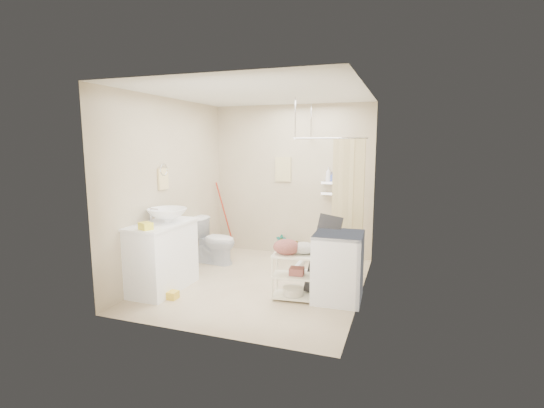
{
  "coord_description": "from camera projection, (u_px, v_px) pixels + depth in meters",
  "views": [
    {
      "loc": [
        1.9,
        -4.97,
        1.96
      ],
      "look_at": [
        0.1,
        0.25,
        1.1
      ],
      "focal_mm": 26.0,
      "sensor_mm": 36.0,
      "label": 1
    }
  ],
  "objects": [
    {
      "name": "floor",
      "position": [
        259.0,
        283.0,
        5.55
      ],
      "size": [
        3.2,
        3.2,
        0.0
      ],
      "primitive_type": "plane",
      "color": "beige",
      "rests_on": "ground"
    },
    {
      "name": "ceiling",
      "position": [
        258.0,
        93.0,
        5.15
      ],
      "size": [
        2.8,
        3.2,
        0.04
      ],
      "primitive_type": "cube",
      "color": "silver",
      "rests_on": "ground"
    },
    {
      "name": "wall_back",
      "position": [
        292.0,
        181.0,
        6.85
      ],
      "size": [
        2.8,
        0.04,
        2.6
      ],
      "primitive_type": "cube",
      "color": "beige",
      "rests_on": "ground"
    },
    {
      "name": "wall_front",
      "position": [
        201.0,
        211.0,
        3.86
      ],
      "size": [
        2.8,
        0.04,
        2.6
      ],
      "primitive_type": "cube",
      "color": "beige",
      "rests_on": "ground"
    },
    {
      "name": "wall_left",
      "position": [
        170.0,
        188.0,
        5.8
      ],
      "size": [
        0.04,
        3.2,
        2.6
      ],
      "primitive_type": "cube",
      "color": "beige",
      "rests_on": "ground"
    },
    {
      "name": "wall_right",
      "position": [
        364.0,
        196.0,
        4.9
      ],
      "size": [
        0.04,
        3.2,
        2.6
      ],
      "primitive_type": "cube",
      "color": "beige",
      "rests_on": "ground"
    },
    {
      "name": "vanity",
      "position": [
        162.0,
        256.0,
        5.26
      ],
      "size": [
        0.6,
        1.05,
        0.91
      ],
      "primitive_type": "cube",
      "rotation": [
        0.0,
        0.0,
        -0.02
      ],
      "color": "white",
      "rests_on": "ground"
    },
    {
      "name": "sink",
      "position": [
        167.0,
        215.0,
        5.26
      ],
      "size": [
        0.65,
        0.65,
        0.18
      ],
      "primitive_type": "imported",
      "rotation": [
        0.0,
        0.0,
        -0.29
      ],
      "color": "white",
      "rests_on": "vanity"
    },
    {
      "name": "counter_basket",
      "position": [
        146.0,
        226.0,
        4.79
      ],
      "size": [
        0.2,
        0.18,
        0.09
      ],
      "primitive_type": "cube",
      "rotation": [
        0.0,
        0.0,
        -0.41
      ],
      "color": "yellow",
      "rests_on": "vanity"
    },
    {
      "name": "floor_basket",
      "position": [
        171.0,
        293.0,
        4.99
      ],
      "size": [
        0.25,
        0.2,
        0.14
      ],
      "primitive_type": "cube",
      "rotation": [
        0.0,
        0.0,
        -0.0
      ],
      "color": "yellow",
      "rests_on": "ground"
    },
    {
      "name": "toilet",
      "position": [
        214.0,
        240.0,
        6.44
      ],
      "size": [
        0.77,
        0.49,
        0.75
      ],
      "primitive_type": "imported",
      "rotation": [
        0.0,
        0.0,
        1.47
      ],
      "color": "silver",
      "rests_on": "ground"
    },
    {
      "name": "mop",
      "position": [
        224.0,
        216.0,
        7.28
      ],
      "size": [
        0.15,
        0.15,
        1.24
      ],
      "primitive_type": null,
      "rotation": [
        0.0,
        0.0,
        -0.31
      ],
      "color": "#B22B19",
      "rests_on": "ground"
    },
    {
      "name": "potted_plant_a",
      "position": [
        281.0,
        245.0,
        6.93
      ],
      "size": [
        0.21,
        0.16,
        0.35
      ],
      "primitive_type": "imported",
      "rotation": [
        0.0,
        0.0,
        0.21
      ],
      "color": "brown",
      "rests_on": "ground"
    },
    {
      "name": "potted_plant_b",
      "position": [
        294.0,
        248.0,
        6.8
      ],
      "size": [
        0.2,
        0.17,
        0.3
      ],
      "primitive_type": "imported",
      "rotation": [
        0.0,
        0.0,
        -0.28
      ],
      "color": "#974C28",
      "rests_on": "ground"
    },
    {
      "name": "hanging_towel",
      "position": [
        283.0,
        169.0,
        6.85
      ],
      "size": [
        0.28,
        0.03,
        0.42
      ],
      "primitive_type": "cube",
      "color": "beige",
      "rests_on": "wall_back"
    },
    {
      "name": "towel_ring",
      "position": [
        163.0,
        177.0,
        5.58
      ],
      "size": [
        0.04,
        0.22,
        0.34
      ],
      "primitive_type": null,
      "color": "#F2D990",
      "rests_on": "wall_left"
    },
    {
      "name": "tp_holder",
      "position": [
        176.0,
        226.0,
        5.93
      ],
      "size": [
        0.08,
        0.12,
        0.14
      ],
      "primitive_type": null,
      "color": "white",
      "rests_on": "wall_left"
    },
    {
      "name": "shower",
      "position": [
        334.0,
        202.0,
        6.1
      ],
      "size": [
        1.1,
        1.1,
        2.1
      ],
      "primitive_type": null,
      "color": "silver",
      "rests_on": "ground"
    },
    {
      "name": "shampoo_bottle_a",
      "position": [
        328.0,
        174.0,
        6.55
      ],
      "size": [
        0.11,
        0.11,
        0.24
      ],
      "primitive_type": "imported",
      "rotation": [
        0.0,
        0.0,
        0.25
      ],
      "color": "white",
      "rests_on": "shower"
    },
    {
      "name": "shampoo_bottle_b",
      "position": [
        332.0,
        177.0,
        6.54
      ],
      "size": [
        0.08,
        0.09,
        0.15
      ],
      "primitive_type": "imported",
      "rotation": [
        0.0,
        0.0,
        -0.27
      ],
      "color": "#4559B0",
      "rests_on": "shower"
    },
    {
      "name": "washing_machine",
      "position": [
        338.0,
        267.0,
        4.91
      ],
      "size": [
        0.61,
        0.63,
        0.86
      ],
      "primitive_type": "cube",
      "rotation": [
        0.0,
        0.0,
        0.04
      ],
      "color": "white",
      "rests_on": "ground"
    },
    {
      "name": "laundry_rack",
      "position": [
        293.0,
        272.0,
        4.93
      ],
      "size": [
        0.54,
        0.35,
        0.7
      ],
      "primitive_type": null,
      "rotation": [
        0.0,
        0.0,
        0.1
      ],
      "color": "#EFEBCE",
      "rests_on": "ground"
    },
    {
      "name": "ironing_board",
      "position": [
        323.0,
        254.0,
        5.06
      ],
      "size": [
        0.31,
        0.1,
        1.07
      ],
      "primitive_type": null,
      "rotation": [
        0.0,
        0.0,
        -0.03
      ],
      "color": "black",
      "rests_on": "ground"
    }
  ]
}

